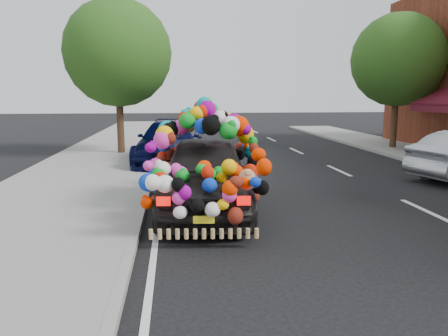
# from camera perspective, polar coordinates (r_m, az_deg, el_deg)

# --- Properties ---
(ground) EXTENTS (100.00, 100.00, 0.00)m
(ground) POSITION_cam_1_polar(r_m,az_deg,el_deg) (8.86, 4.53, -6.38)
(ground) COLOR black
(ground) RESTS_ON ground
(sidewalk) EXTENTS (4.00, 60.00, 0.12)m
(sidewalk) POSITION_cam_1_polar(r_m,az_deg,el_deg) (9.08, -23.35, -6.36)
(sidewalk) COLOR gray
(sidewalk) RESTS_ON ground
(kerb) EXTENTS (0.15, 60.00, 0.13)m
(kerb) POSITION_cam_1_polar(r_m,az_deg,el_deg) (8.71, -10.92, -6.35)
(kerb) COLOR gray
(kerb) RESTS_ON ground
(lane_markings) EXTENTS (6.00, 50.00, 0.01)m
(lane_markings) POSITION_cam_1_polar(r_m,az_deg,el_deg) (10.16, 24.97, -5.14)
(lane_markings) COLOR silver
(lane_markings) RESTS_ON ground
(tree_near_sidewalk) EXTENTS (4.20, 4.20, 6.13)m
(tree_near_sidewalk) POSITION_cam_1_polar(r_m,az_deg,el_deg) (18.05, -13.73, 14.39)
(tree_near_sidewalk) COLOR #332114
(tree_near_sidewalk) RESTS_ON ground
(tree_far_b) EXTENTS (4.00, 4.00, 5.90)m
(tree_far_b) POSITION_cam_1_polar(r_m,az_deg,el_deg) (20.79, 21.79, 12.96)
(tree_far_b) COLOR #332114
(tree_far_b) RESTS_ON ground
(plush_art_car) EXTENTS (2.61, 4.98, 2.22)m
(plush_art_car) POSITION_cam_1_polar(r_m,az_deg,el_deg) (9.09, -2.43, 1.43)
(plush_art_car) COLOR black
(plush_art_car) RESTS_ON ground
(navy_sedan) EXTENTS (2.70, 5.40, 1.51)m
(navy_sedan) POSITION_cam_1_polar(r_m,az_deg,el_deg) (15.60, -7.00, 3.35)
(navy_sedan) COLOR black
(navy_sedan) RESTS_ON ground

